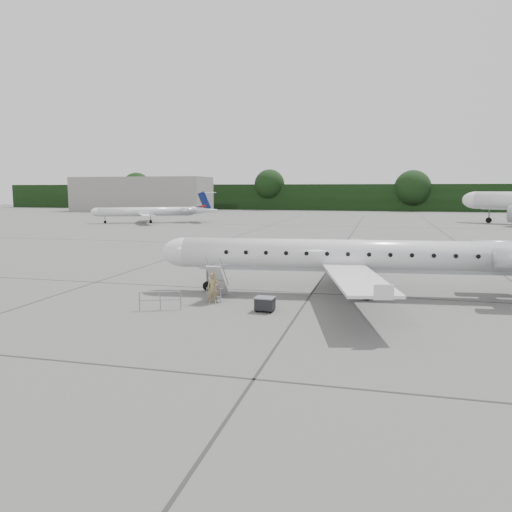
% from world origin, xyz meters
% --- Properties ---
extents(ground, '(320.00, 320.00, 0.00)m').
position_xyz_m(ground, '(0.00, 0.00, 0.00)').
color(ground, '#565754').
rests_on(ground, ground).
extents(treeline, '(260.00, 4.00, 8.00)m').
position_xyz_m(treeline, '(0.00, 130.00, 4.00)').
color(treeline, black).
rests_on(treeline, ground).
extents(terminal_building, '(40.00, 14.00, 10.00)m').
position_xyz_m(terminal_building, '(-70.00, 110.00, 5.00)').
color(terminal_building, gray).
rests_on(terminal_building, ground).
extents(main_regional_jet, '(28.66, 22.02, 6.86)m').
position_xyz_m(main_regional_jet, '(-2.84, 5.11, 3.43)').
color(main_regional_jet, silver).
rests_on(main_regional_jet, ground).
extents(airstair, '(1.11, 2.51, 2.15)m').
position_xyz_m(airstair, '(-10.39, 2.06, 1.07)').
color(airstair, silver).
rests_on(airstair, ground).
extents(passenger, '(0.78, 0.68, 1.79)m').
position_xyz_m(passenger, '(-10.24, 0.70, 0.89)').
color(passenger, olive).
rests_on(passenger, ground).
extents(safety_railing, '(2.08, 0.88, 1.00)m').
position_xyz_m(safety_railing, '(-12.53, -1.41, 0.50)').
color(safety_railing, gray).
rests_on(safety_railing, ground).
extents(baggage_cart, '(1.02, 0.84, 0.85)m').
position_xyz_m(baggage_cart, '(-6.92, -0.40, 0.43)').
color(baggage_cart, black).
rests_on(baggage_cart, ground).
extents(bg_regional_left, '(27.93, 25.11, 6.02)m').
position_xyz_m(bg_regional_left, '(-45.35, 63.02, 3.01)').
color(bg_regional_left, silver).
rests_on(bg_regional_left, ground).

